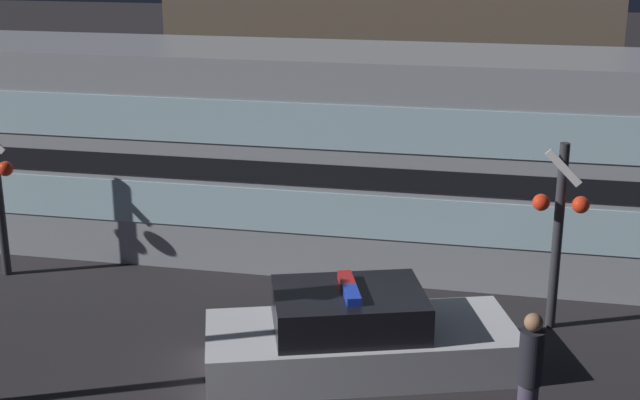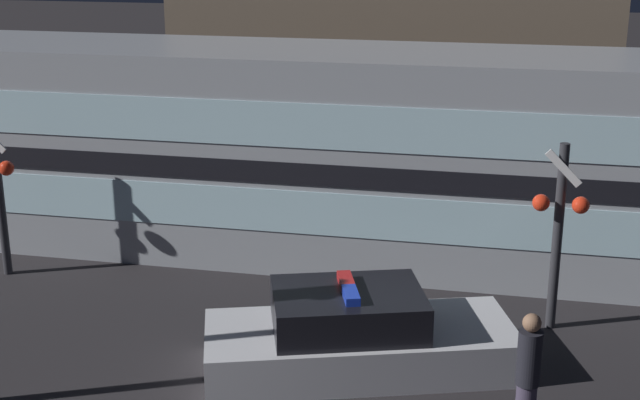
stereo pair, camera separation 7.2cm
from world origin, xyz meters
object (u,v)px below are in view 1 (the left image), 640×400
Objects in this scene: train at (289,151)px; police_car at (357,337)px; pedestrian at (529,378)px; crossing_signal_near at (559,225)px.

train is 4.35× the size of police_car.
pedestrian is (4.52, -6.17, -1.07)m from train.
train reaches higher than police_car.
train is at bearing 96.36° from police_car.
police_car is 3.64m from crossing_signal_near.
train reaches higher than pedestrian.
train reaches higher than crossing_signal_near.
train is 6.85× the size of crossing_signal_near.
train is 11.74× the size of pedestrian.
police_car is 1.58× the size of crossing_signal_near.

